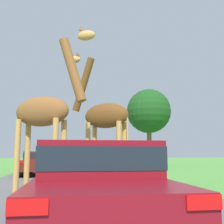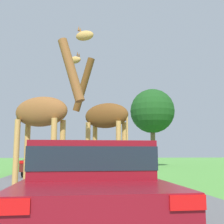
{
  "view_description": "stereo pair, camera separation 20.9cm",
  "coord_description": "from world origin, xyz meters",
  "px_view_note": "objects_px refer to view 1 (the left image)",
  "views": [
    {
      "loc": [
        -0.38,
        0.16,
        1.23
      ],
      "look_at": [
        1.19,
        10.42,
        2.77
      ],
      "focal_mm": 45.0,
      "sensor_mm": 36.0,
      "label": 1
    },
    {
      "loc": [
        -0.17,
        0.13,
        1.23
      ],
      "look_at": [
        1.19,
        10.42,
        2.77
      ],
      "focal_mm": 45.0,
      "sensor_mm": 36.0,
      "label": 2
    }
  ],
  "objects_px": {
    "giraffe_companion": "(46,113)",
    "tree_left_edge": "(149,111)",
    "giraffe_near_road": "(103,119)",
    "car_lead_maroon": "(96,183)",
    "car_queue_right": "(84,160)",
    "car_queue_left": "(41,162)",
    "car_far_ahead": "(42,159)"
  },
  "relations": [
    {
      "from": "giraffe_companion",
      "to": "car_queue_left",
      "type": "distance_m",
      "value": 8.68
    },
    {
      "from": "car_lead_maroon",
      "to": "car_far_ahead",
      "type": "bearing_deg",
      "value": 97.4
    },
    {
      "from": "car_queue_left",
      "to": "car_lead_maroon",
      "type": "bearing_deg",
      "value": -80.52
    },
    {
      "from": "car_lead_maroon",
      "to": "car_far_ahead",
      "type": "relative_size",
      "value": 1.1
    },
    {
      "from": "car_lead_maroon",
      "to": "car_queue_left",
      "type": "height_order",
      "value": "car_lead_maroon"
    },
    {
      "from": "car_queue_left",
      "to": "tree_left_edge",
      "type": "distance_m",
      "value": 14.2
    },
    {
      "from": "giraffe_companion",
      "to": "car_far_ahead",
      "type": "height_order",
      "value": "giraffe_companion"
    },
    {
      "from": "giraffe_companion",
      "to": "car_queue_left",
      "type": "relative_size",
      "value": 1.14
    },
    {
      "from": "car_queue_left",
      "to": "tree_left_edge",
      "type": "height_order",
      "value": "tree_left_edge"
    },
    {
      "from": "giraffe_near_road",
      "to": "car_far_ahead",
      "type": "height_order",
      "value": "giraffe_near_road"
    },
    {
      "from": "car_lead_maroon",
      "to": "car_far_ahead",
      "type": "distance_m",
      "value": 22.9
    },
    {
      "from": "car_lead_maroon",
      "to": "tree_left_edge",
      "type": "height_order",
      "value": "tree_left_edge"
    },
    {
      "from": "giraffe_near_road",
      "to": "tree_left_edge",
      "type": "bearing_deg",
      "value": 10.36
    },
    {
      "from": "giraffe_companion",
      "to": "car_queue_right",
      "type": "distance_m",
      "value": 14.2
    },
    {
      "from": "car_lead_maroon",
      "to": "car_queue_left",
      "type": "distance_m",
      "value": 12.43
    },
    {
      "from": "giraffe_near_road",
      "to": "giraffe_companion",
      "type": "bearing_deg",
      "value": 165.9
    },
    {
      "from": "giraffe_near_road",
      "to": "car_lead_maroon",
      "type": "bearing_deg",
      "value": -155.71
    },
    {
      "from": "car_far_ahead",
      "to": "tree_left_edge",
      "type": "height_order",
      "value": "tree_left_edge"
    },
    {
      "from": "car_queue_left",
      "to": "giraffe_companion",
      "type": "bearing_deg",
      "value": -83.95
    },
    {
      "from": "car_queue_right",
      "to": "car_far_ahead",
      "type": "relative_size",
      "value": 1.12
    },
    {
      "from": "giraffe_near_road",
      "to": "tree_left_edge",
      "type": "distance_m",
      "value": 17.76
    },
    {
      "from": "car_lead_maroon",
      "to": "tree_left_edge",
      "type": "distance_m",
      "value": 23.54
    },
    {
      "from": "giraffe_near_road",
      "to": "giraffe_companion",
      "type": "xyz_separation_m",
      "value": [
        -1.93,
        -1.85,
        -0.08
      ]
    },
    {
      "from": "giraffe_companion",
      "to": "car_far_ahead",
      "type": "distance_m",
      "value": 19.09
    },
    {
      "from": "giraffe_companion",
      "to": "car_lead_maroon",
      "type": "xyz_separation_m",
      "value": [
        1.15,
        -3.79,
        -1.65
      ]
    },
    {
      "from": "giraffe_companion",
      "to": "car_lead_maroon",
      "type": "bearing_deg",
      "value": 42.12
    },
    {
      "from": "giraffe_companion",
      "to": "tree_left_edge",
      "type": "relative_size",
      "value": 0.66
    },
    {
      "from": "car_lead_maroon",
      "to": "car_queue_right",
      "type": "xyz_separation_m",
      "value": [
        0.74,
        17.77,
        -0.04
      ]
    },
    {
      "from": "car_lead_maroon",
      "to": "car_queue_right",
      "type": "relative_size",
      "value": 0.98
    },
    {
      "from": "giraffe_near_road",
      "to": "car_far_ahead",
      "type": "xyz_separation_m",
      "value": [
        -3.73,
        17.08,
        -1.83
      ]
    },
    {
      "from": "tree_left_edge",
      "to": "car_lead_maroon",
      "type": "bearing_deg",
      "value": -108.42
    },
    {
      "from": "giraffe_companion",
      "to": "car_far_ahead",
      "type": "bearing_deg",
      "value": -149.3
    }
  ]
}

